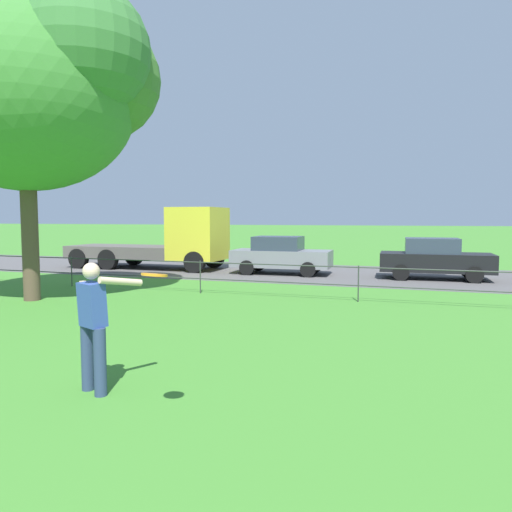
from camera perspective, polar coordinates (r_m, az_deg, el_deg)
street_strip at (r=20.76m, az=0.93°, el=-1.80°), size 80.00×7.26×0.01m
park_fence at (r=14.74m, az=-6.62°, el=-1.81°), size 28.50×0.04×1.00m
tree_large_lawn at (r=14.93m, az=-25.21°, el=17.43°), size 6.64×6.37×8.23m
person_thrower at (r=6.68m, az=-18.68°, el=-7.50°), size 0.72×0.69×1.72m
frisbee at (r=5.06m, az=-11.94°, el=-2.20°), size 0.34×0.34×0.06m
flatbed_truck_far_left at (r=21.97m, az=-10.35°, el=1.65°), size 7.33×2.51×2.75m
car_grey_left at (r=19.72m, az=2.96°, el=0.12°), size 4.06×1.92×1.54m
car_black_center at (r=19.21m, az=20.39°, el=-0.28°), size 4.06×1.93×1.54m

